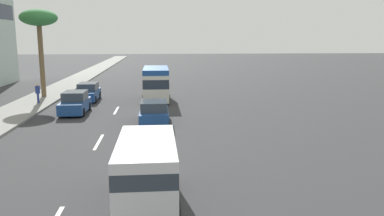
{
  "coord_description": "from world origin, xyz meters",
  "views": [
    {
      "loc": [
        -5.85,
        -3.32,
        5.7
      ],
      "look_at": [
        16.06,
        -5.29,
        1.64
      ],
      "focal_mm": 35.79,
      "sensor_mm": 36.0,
      "label": 1
    }
  ],
  "objects_px": {
    "minibus_lead": "(156,83)",
    "van_third": "(147,169)",
    "car_fifth": "(88,92)",
    "car_second": "(154,112)",
    "car_sixth": "(75,103)",
    "car_fourth": "(155,80)",
    "palm_tree": "(39,21)",
    "pedestrian_near_lamp": "(38,92)"
  },
  "relations": [
    {
      "from": "minibus_lead",
      "to": "palm_tree",
      "type": "relative_size",
      "value": 0.75
    },
    {
      "from": "car_second",
      "to": "van_third",
      "type": "xyz_separation_m",
      "value": [
        -12.88,
        0.14,
        0.57
      ]
    },
    {
      "from": "minibus_lead",
      "to": "van_third",
      "type": "distance_m",
      "value": 22.14
    },
    {
      "from": "pedestrian_near_lamp",
      "to": "car_sixth",
      "type": "bearing_deg",
      "value": -21.04
    },
    {
      "from": "car_fourth",
      "to": "pedestrian_near_lamp",
      "type": "bearing_deg",
      "value": 139.75
    },
    {
      "from": "van_third",
      "to": "car_fourth",
      "type": "distance_m",
      "value": 32.78
    },
    {
      "from": "pedestrian_near_lamp",
      "to": "palm_tree",
      "type": "bearing_deg",
      "value": 124.21
    },
    {
      "from": "car_fifth",
      "to": "pedestrian_near_lamp",
      "type": "height_order",
      "value": "pedestrian_near_lamp"
    },
    {
      "from": "car_sixth",
      "to": "pedestrian_near_lamp",
      "type": "bearing_deg",
      "value": -136.25
    },
    {
      "from": "car_fourth",
      "to": "car_fifth",
      "type": "xyz_separation_m",
      "value": [
        -10.01,
        6.07,
        0.04
      ]
    },
    {
      "from": "minibus_lead",
      "to": "pedestrian_near_lamp",
      "type": "height_order",
      "value": "minibus_lead"
    },
    {
      "from": "car_fifth",
      "to": "car_sixth",
      "type": "distance_m",
      "value": 5.92
    },
    {
      "from": "car_fifth",
      "to": "car_sixth",
      "type": "height_order",
      "value": "car_sixth"
    },
    {
      "from": "car_fourth",
      "to": "palm_tree",
      "type": "distance_m",
      "value": 14.75
    },
    {
      "from": "car_fourth",
      "to": "car_sixth",
      "type": "distance_m",
      "value": 17.02
    },
    {
      "from": "van_third",
      "to": "car_fourth",
      "type": "height_order",
      "value": "van_third"
    },
    {
      "from": "minibus_lead",
      "to": "car_second",
      "type": "height_order",
      "value": "minibus_lead"
    },
    {
      "from": "car_second",
      "to": "car_sixth",
      "type": "xyz_separation_m",
      "value": [
        3.97,
        6.03,
        0.05
      ]
    },
    {
      "from": "car_sixth",
      "to": "pedestrian_near_lamp",
      "type": "distance_m",
      "value": 5.74
    },
    {
      "from": "pedestrian_near_lamp",
      "to": "palm_tree",
      "type": "distance_m",
      "value": 7.26
    },
    {
      "from": "van_third",
      "to": "car_sixth",
      "type": "height_order",
      "value": "van_third"
    },
    {
      "from": "minibus_lead",
      "to": "car_fifth",
      "type": "distance_m",
      "value": 6.29
    },
    {
      "from": "minibus_lead",
      "to": "pedestrian_near_lamp",
      "type": "relative_size",
      "value": 3.6
    },
    {
      "from": "car_fourth",
      "to": "minibus_lead",
      "type": "bearing_deg",
      "value": -179.29
    },
    {
      "from": "van_third",
      "to": "pedestrian_near_lamp",
      "type": "bearing_deg",
      "value": 25.14
    },
    {
      "from": "car_fifth",
      "to": "minibus_lead",
      "type": "bearing_deg",
      "value": 84.16
    },
    {
      "from": "car_fourth",
      "to": "pedestrian_near_lamp",
      "type": "distance_m",
      "value": 15.44
    },
    {
      "from": "palm_tree",
      "to": "van_third",
      "type": "bearing_deg",
      "value": -157.15
    },
    {
      "from": "van_third",
      "to": "palm_tree",
      "type": "height_order",
      "value": "palm_tree"
    },
    {
      "from": "car_second",
      "to": "car_fifth",
      "type": "xyz_separation_m",
      "value": [
        9.89,
        6.08,
        0.03
      ]
    },
    {
      "from": "car_fourth",
      "to": "palm_tree",
      "type": "bearing_deg",
      "value": 126.95
    },
    {
      "from": "car_fifth",
      "to": "palm_tree",
      "type": "distance_m",
      "value": 8.15
    },
    {
      "from": "minibus_lead",
      "to": "car_fourth",
      "type": "relative_size",
      "value": 1.52
    },
    {
      "from": "pedestrian_near_lamp",
      "to": "minibus_lead",
      "type": "bearing_deg",
      "value": 31.66
    },
    {
      "from": "car_fifth",
      "to": "car_sixth",
      "type": "relative_size",
      "value": 1.02
    },
    {
      "from": "car_sixth",
      "to": "car_fifth",
      "type": "bearing_deg",
      "value": -179.47
    },
    {
      "from": "pedestrian_near_lamp",
      "to": "palm_tree",
      "type": "height_order",
      "value": "palm_tree"
    },
    {
      "from": "van_third",
      "to": "car_second",
      "type": "bearing_deg",
      "value": -0.62
    },
    {
      "from": "car_sixth",
      "to": "minibus_lead",
      "type": "bearing_deg",
      "value": 130.7
    },
    {
      "from": "minibus_lead",
      "to": "car_fifth",
      "type": "height_order",
      "value": "minibus_lead"
    },
    {
      "from": "car_fifth",
      "to": "car_fourth",
      "type": "bearing_deg",
      "value": 148.79
    },
    {
      "from": "pedestrian_near_lamp",
      "to": "car_fifth",
      "type": "bearing_deg",
      "value": 49.63
    }
  ]
}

